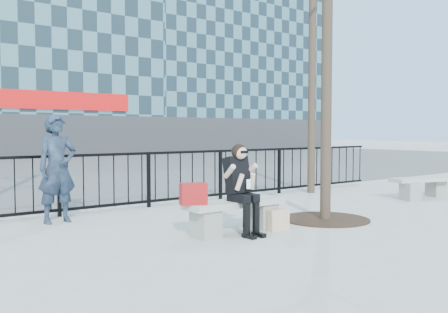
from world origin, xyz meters
TOP-DOWN VIEW (x-y plane):
  - ground at (0.00, 0.00)m, footprint 120.00×120.00m
  - railing at (0.00, 3.00)m, footprint 14.00×0.06m
  - building_right at (20.00, 27.00)m, footprint 16.20×10.20m
  - tree_grate at (1.90, -0.10)m, footprint 1.50×1.50m
  - bench_main at (0.00, 0.00)m, footprint 1.65×0.46m
  - bench_second at (5.77, 0.37)m, footprint 1.59×0.44m
  - seated_woman at (0.00, -0.16)m, footprint 0.50×0.64m
  - handbag at (-0.75, 0.02)m, footprint 0.41×0.28m
  - shopping_bag at (0.61, -0.29)m, footprint 0.35×0.15m
  - standing_man at (-1.82, 2.46)m, footprint 0.69×0.49m

SIDE VIEW (x-z plane):
  - ground at x=0.00m, z-range 0.00..0.00m
  - tree_grate at x=1.90m, z-range 0.00..0.02m
  - shopping_bag at x=0.61m, z-range 0.00..0.32m
  - bench_second at x=5.77m, z-range 0.05..0.53m
  - bench_main at x=0.00m, z-range 0.06..0.55m
  - railing at x=0.00m, z-range 0.00..1.11m
  - handbag at x=-0.75m, z-range 0.49..0.80m
  - seated_woman at x=0.00m, z-range 0.00..1.34m
  - standing_man at x=-1.82m, z-range 0.00..1.80m
  - building_right at x=20.00m, z-range 0.00..20.60m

